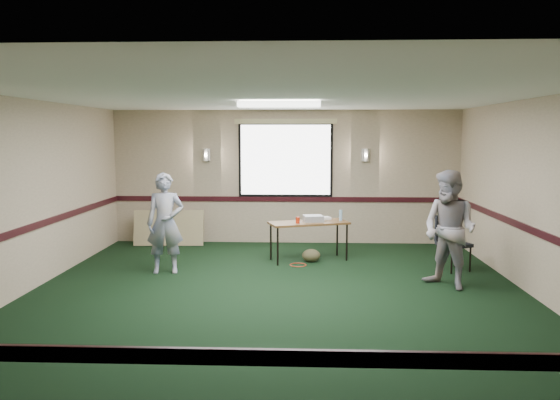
{
  "coord_description": "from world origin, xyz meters",
  "views": [
    {
      "loc": [
        0.35,
        -7.04,
        2.19
      ],
      "look_at": [
        0.0,
        1.3,
        1.2
      ],
      "focal_mm": 35.0,
      "sensor_mm": 36.0,
      "label": 1
    }
  ],
  "objects_px": {
    "folding_table": "(309,225)",
    "person_left": "(165,223)",
    "projector": "(313,219)",
    "person_right": "(450,230)",
    "conference_chair": "(451,238)"
  },
  "relations": [
    {
      "from": "folding_table",
      "to": "person_left",
      "type": "distance_m",
      "value": 2.49
    },
    {
      "from": "projector",
      "to": "person_right",
      "type": "bearing_deg",
      "value": -52.74
    },
    {
      "from": "projector",
      "to": "conference_chair",
      "type": "bearing_deg",
      "value": -25.78
    },
    {
      "from": "folding_table",
      "to": "person_right",
      "type": "height_order",
      "value": "person_right"
    },
    {
      "from": "folding_table",
      "to": "conference_chair",
      "type": "distance_m",
      "value": 2.38
    },
    {
      "from": "projector",
      "to": "person_left",
      "type": "distance_m",
      "value": 2.57
    },
    {
      "from": "person_left",
      "to": "person_right",
      "type": "relative_size",
      "value": 0.94
    },
    {
      "from": "folding_table",
      "to": "conference_chair",
      "type": "height_order",
      "value": "conference_chair"
    },
    {
      "from": "conference_chair",
      "to": "folding_table",
      "type": "bearing_deg",
      "value": 142.87
    },
    {
      "from": "projector",
      "to": "person_right",
      "type": "xyz_separation_m",
      "value": [
        1.92,
        -1.69,
        0.11
      ]
    },
    {
      "from": "conference_chair",
      "to": "person_left",
      "type": "height_order",
      "value": "person_left"
    },
    {
      "from": "folding_table",
      "to": "person_left",
      "type": "relative_size",
      "value": 0.92
    },
    {
      "from": "person_left",
      "to": "person_right",
      "type": "bearing_deg",
      "value": -17.53
    },
    {
      "from": "folding_table",
      "to": "projector",
      "type": "distance_m",
      "value": 0.13
    },
    {
      "from": "conference_chair",
      "to": "person_left",
      "type": "xyz_separation_m",
      "value": [
        -4.61,
        -0.41,
        0.28
      ]
    }
  ]
}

